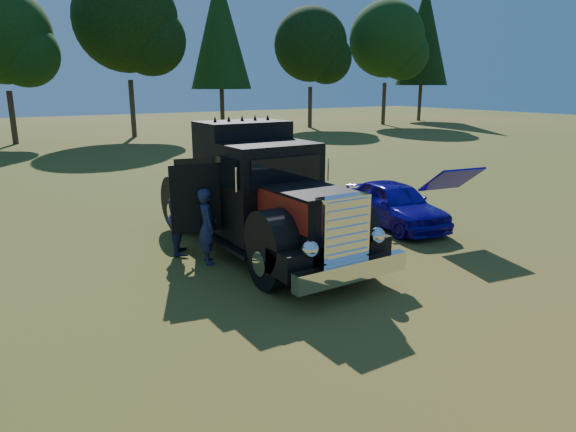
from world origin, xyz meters
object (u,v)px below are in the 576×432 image
at_px(spectator_near, 207,226).
at_px(spectator_far, 182,216).
at_px(diamond_t_truck, 261,199).
at_px(hotrod_coupe, 395,203).

distance_m(spectator_near, spectator_far, 0.98).
bearing_deg(spectator_near, spectator_far, 24.01).
bearing_deg(spectator_far, spectator_near, -146.67).
distance_m(diamond_t_truck, spectator_near, 1.46).
xyz_separation_m(spectator_near, spectator_far, (-0.20, 0.96, 0.05)).
bearing_deg(diamond_t_truck, hotrod_coupe, -0.11).
distance_m(diamond_t_truck, hotrod_coupe, 4.30).
xyz_separation_m(diamond_t_truck, spectator_far, (-1.59, 0.90, -0.38)).
height_order(diamond_t_truck, hotrod_coupe, diamond_t_truck).
bearing_deg(spectator_far, diamond_t_truck, -97.82).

